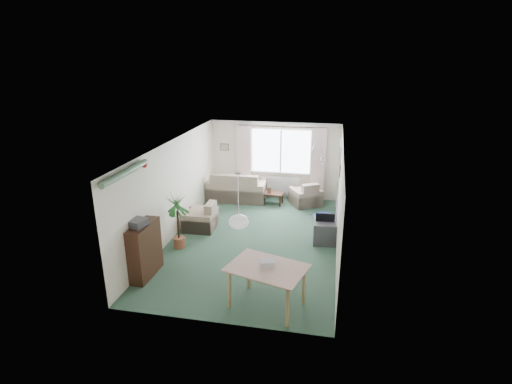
% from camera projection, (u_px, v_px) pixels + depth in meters
% --- Properties ---
extents(ground, '(6.50, 6.50, 0.00)m').
position_uv_depth(ground, '(254.00, 240.00, 9.82)').
color(ground, '#2C4A38').
extents(window, '(1.80, 0.03, 1.30)m').
position_uv_depth(window, '(281.00, 151.00, 12.28)').
color(window, white).
extents(curtain_rod, '(2.60, 0.03, 0.03)m').
position_uv_depth(curtain_rod, '(281.00, 127.00, 11.96)').
color(curtain_rod, black).
extents(curtain_left, '(0.45, 0.08, 2.00)m').
position_uv_depth(curtain_left, '(244.00, 157.00, 12.48)').
color(curtain_left, beige).
extents(curtain_right, '(0.45, 0.08, 2.00)m').
position_uv_depth(curtain_right, '(318.00, 161.00, 12.05)').
color(curtain_right, beige).
extents(radiator, '(1.20, 0.10, 0.55)m').
position_uv_depth(radiator, '(280.00, 185.00, 12.61)').
color(radiator, white).
extents(doorway, '(0.03, 0.95, 2.00)m').
position_uv_depth(doorway, '(339.00, 180.00, 11.16)').
color(doorway, black).
extents(pendant_lamp, '(0.36, 0.36, 0.36)m').
position_uv_depth(pendant_lamp, '(239.00, 222.00, 7.17)').
color(pendant_lamp, white).
extents(tinsel_garland, '(1.60, 1.60, 0.12)m').
position_uv_depth(tinsel_garland, '(125.00, 173.00, 7.29)').
color(tinsel_garland, '#196626').
extents(bauble_cluster_a, '(0.20, 0.20, 0.20)m').
position_uv_depth(bauble_cluster_a, '(313.00, 146.00, 9.69)').
color(bauble_cluster_a, silver).
extents(bauble_cluster_b, '(0.20, 0.20, 0.20)m').
position_uv_depth(bauble_cluster_b, '(324.00, 159.00, 8.52)').
color(bauble_cluster_b, silver).
extents(wall_picture_back, '(0.28, 0.03, 0.22)m').
position_uv_depth(wall_picture_back, '(224.00, 147.00, 12.60)').
color(wall_picture_back, brown).
extents(wall_picture_right, '(0.03, 0.24, 0.30)m').
position_uv_depth(wall_picture_right, '(340.00, 171.00, 10.06)').
color(wall_picture_right, brown).
extents(sofa, '(1.85, 1.04, 0.90)m').
position_uv_depth(sofa, '(237.00, 186.00, 12.42)').
color(sofa, beige).
rests_on(sofa, ground).
extents(armchair_corner, '(1.09, 1.07, 0.72)m').
position_uv_depth(armchair_corner, '(306.00, 193.00, 12.03)').
color(armchair_corner, tan).
rests_on(armchair_corner, ground).
extents(armchair_left, '(0.79, 0.83, 0.72)m').
position_uv_depth(armchair_left, '(200.00, 215.00, 10.36)').
color(armchair_left, beige).
rests_on(armchair_left, ground).
extents(coffee_table, '(0.83, 0.50, 0.36)m').
position_uv_depth(coffee_table, '(270.00, 198.00, 12.17)').
color(coffee_table, black).
rests_on(coffee_table, ground).
extents(photo_frame, '(0.12, 0.02, 0.16)m').
position_uv_depth(photo_frame, '(269.00, 190.00, 12.04)').
color(photo_frame, brown).
rests_on(photo_frame, coffee_table).
extents(bookshelf, '(0.33, 0.94, 1.14)m').
position_uv_depth(bookshelf, '(145.00, 250.00, 8.09)').
color(bookshelf, black).
rests_on(bookshelf, ground).
extents(hifi_box, '(0.34, 0.40, 0.14)m').
position_uv_depth(hifi_box, '(138.00, 223.00, 7.80)').
color(hifi_box, '#3B3A40').
rests_on(hifi_box, bookshelf).
extents(houseplant, '(0.62, 0.62, 1.34)m').
position_uv_depth(houseplant, '(178.00, 221.00, 9.25)').
color(houseplant, '#265B1F').
rests_on(houseplant, ground).
extents(dining_table, '(1.42, 1.15, 0.77)m').
position_uv_depth(dining_table, '(267.00, 287.00, 7.14)').
color(dining_table, '#9D7E55').
rests_on(dining_table, ground).
extents(gift_box, '(0.29, 0.24, 0.12)m').
position_uv_depth(gift_box, '(267.00, 264.00, 7.03)').
color(gift_box, silver).
rests_on(gift_box, dining_table).
extents(tv_cube, '(0.58, 0.63, 0.54)m').
position_uv_depth(tv_cube, '(324.00, 232.00, 9.64)').
color(tv_cube, '#3E3F44').
rests_on(tv_cube, ground).
extents(pet_bed, '(0.80, 0.80, 0.12)m').
position_uv_depth(pet_bed, '(324.00, 218.00, 10.99)').
color(pet_bed, navy).
rests_on(pet_bed, ground).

